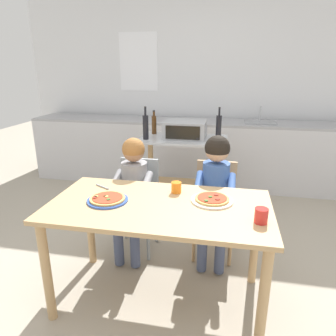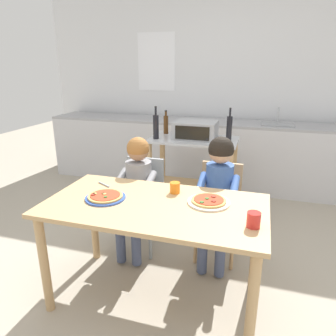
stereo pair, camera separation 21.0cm
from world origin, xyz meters
The scene contains 18 objects.
ground_plane centered at (0.00, 1.10, 0.00)m, with size 11.01×11.01×0.00m, color #A89E8C.
back_wall_tiled centered at (0.00, 2.81, 1.35)m, with size 5.17×0.13×2.70m.
kitchen_counter centered at (0.00, 2.40, 0.45)m, with size 4.65×0.60×1.09m.
kitchen_island_cart centered at (-0.06, 1.44, 0.57)m, with size 0.93×0.54×0.86m.
toaster_oven centered at (-0.04, 1.46, 0.95)m, with size 0.44×0.36×0.18m.
bottle_clear_vinegar centered at (0.31, 1.41, 1.00)m, with size 0.06×0.06×0.34m.
bottle_tall_green_wine centered at (-0.44, 1.31, 0.99)m, with size 0.06×0.06×0.34m.
bottle_slim_sauce centered at (-0.42, 1.60, 0.97)m, with size 0.05×0.05×0.26m.
dining_table centered at (0.00, 0.00, 0.64)m, with size 1.44×0.76×0.74m.
dining_chair_left centered at (-0.35, 0.64, 0.48)m, with size 0.36×0.36×0.81m.
dining_chair_right centered at (0.34, 0.69, 0.48)m, with size 0.36×0.36×0.81m.
child_in_grey_shirt centered at (-0.35, 0.52, 0.66)m, with size 0.32×0.42×1.02m.
child_in_blue_striped_shirt centered at (0.34, 0.58, 0.69)m, with size 0.32×0.42×1.06m.
pizza_plate_blue_rimmed centered at (-0.35, -0.02, 0.76)m, with size 0.27×0.27×0.03m.
pizza_plate_white centered at (0.34, 0.11, 0.76)m, with size 0.28×0.28×0.03m.
drinking_cup_orange centered at (0.08, 0.21, 0.78)m, with size 0.07×0.07×0.08m, color orange.
drinking_cup_red centered at (0.63, -0.13, 0.79)m, with size 0.08×0.08×0.09m, color red.
serving_spoon centered at (-0.48, 0.20, 0.75)m, with size 0.01×0.01×0.14m, color #B7BABF.
Camera 2 is at (0.62, -1.74, 1.60)m, focal length 33.18 mm.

